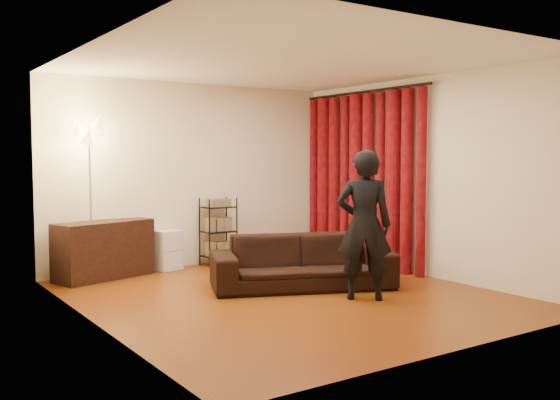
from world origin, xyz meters
TOP-DOWN VIEW (x-y plane):
  - floor at (0.00, 0.00)m, footprint 5.00×5.00m
  - ceiling at (0.00, 0.00)m, footprint 5.00×5.00m
  - wall_back at (0.00, 2.50)m, footprint 5.00×0.00m
  - wall_front at (0.00, -2.50)m, footprint 5.00×0.00m
  - wall_left at (-2.25, 0.00)m, footprint 0.00×5.00m
  - wall_right at (2.25, 0.00)m, footprint 0.00×5.00m
  - curtain_rod at (2.15, 1.12)m, footprint 0.04×2.65m
  - curtain at (2.13, 1.12)m, footprint 0.22×2.65m
  - sofa at (0.40, 0.26)m, footprint 2.38×1.65m
  - person at (0.63, -0.63)m, footprint 0.74×0.71m
  - media_cabinet at (-1.43, 2.23)m, footprint 1.40×0.85m
  - storage_boxes at (-0.48, 2.31)m, footprint 0.39×0.34m
  - wire_shelf at (0.32, 2.28)m, footprint 0.51×0.40m
  - floor_lamp at (-1.65, 2.07)m, footprint 0.43×0.43m

SIDE VIEW (x-z plane):
  - floor at x=0.00m, z-range 0.00..0.00m
  - storage_boxes at x=-0.48m, z-range 0.00..0.57m
  - sofa at x=0.40m, z-range 0.00..0.65m
  - media_cabinet at x=-1.43m, z-range 0.00..0.76m
  - wire_shelf at x=0.32m, z-range 0.00..1.01m
  - person at x=0.63m, z-range 0.00..1.70m
  - floor_lamp at x=-1.65m, z-range 0.00..2.08m
  - curtain at x=2.13m, z-range 0.00..2.55m
  - wall_back at x=0.00m, z-range -1.15..3.85m
  - wall_front at x=0.00m, z-range -1.15..3.85m
  - wall_left at x=-2.25m, z-range -1.15..3.85m
  - wall_right at x=2.25m, z-range -1.15..3.85m
  - curtain_rod at x=2.15m, z-range 2.56..2.60m
  - ceiling at x=0.00m, z-range 2.70..2.70m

